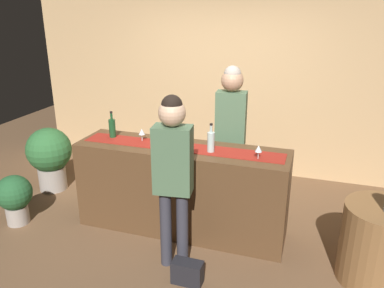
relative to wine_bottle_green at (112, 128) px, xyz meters
The scene contains 14 objects.
ground_plane 1.38m from the wine_bottle_green, ahead, with size 10.00×10.00×0.00m, color brown.
back_wall 2.05m from the wine_bottle_green, 65.45° to the left, with size 6.00×0.12×2.90m, color tan.
bar_counter 1.04m from the wine_bottle_green, ahead, with size 2.28×0.60×0.98m, color #543821.
counter_runner_cloth 0.85m from the wine_bottle_green, ahead, with size 2.16×0.28×0.01m, color maroon.
wine_bottle_green is the anchor object (origin of this frame).
wine_bottle_clear 1.18m from the wine_bottle_green, ahead, with size 0.07×0.07×0.30m.
wine_glass_near_customer 1.67m from the wine_bottle_green, ahead, with size 0.07×0.07×0.14m.
wine_glass_mid_counter 0.37m from the wine_bottle_green, ahead, with size 0.07×0.07×0.14m.
bartender 1.34m from the wine_bottle_green, 22.78° to the left, with size 0.36×0.25×1.77m.
customer_sipping 1.22m from the wine_bottle_green, 35.04° to the right, with size 0.36×0.24×1.68m.
round_side_table 2.92m from the wine_bottle_green, ahead, with size 0.68×0.68×0.74m, color olive.
potted_plant_tall 1.36m from the wine_bottle_green, 164.50° to the left, with size 0.59×0.59×0.87m.
potted_plant_small 1.37m from the wine_bottle_green, 151.03° to the right, with size 0.40×0.40×0.59m.
handbag 1.80m from the wine_bottle_green, 37.19° to the right, with size 0.28×0.14×0.22m, color black.
Camera 1 is at (1.31, -3.58, 2.39)m, focal length 36.12 mm.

